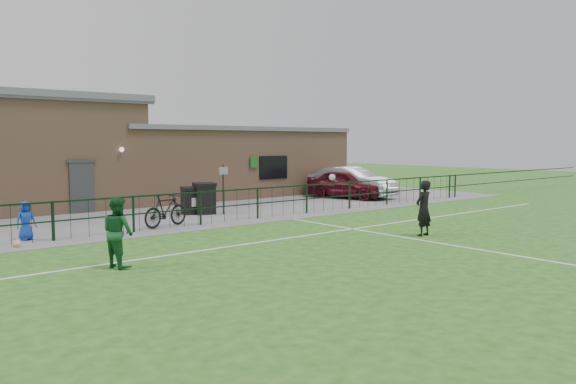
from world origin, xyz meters
TOP-DOWN VIEW (x-y plane):
  - ground at (0.00, 0.00)m, footprint 90.00×90.00m
  - paving_strip at (0.00, 13.50)m, footprint 34.00×13.00m
  - pitch_line_touch at (0.00, 7.80)m, footprint 28.00×0.10m
  - pitch_line_mid at (0.00, 4.00)m, footprint 28.00×0.10m
  - pitch_line_perp at (2.00, 0.00)m, footprint 0.10×16.00m
  - perimeter_fence at (0.00, 8.00)m, footprint 28.00×0.10m
  - wheelie_bin_left at (0.21, 10.56)m, footprint 1.01×1.08m
  - wheelie_bin_right at (-0.24, 10.87)m, footprint 0.86×0.92m
  - sign_post at (0.71, 9.91)m, footprint 0.07×0.07m
  - car_maroon at (9.20, 11.23)m, footprint 2.75×4.60m
  - car_silver at (9.78, 11.43)m, footprint 2.31×5.03m
  - bicycle_d at (-2.66, 8.35)m, footprint 1.96×1.00m
  - spectator_child at (-7.08, 8.67)m, footprint 0.60×0.43m
  - goalkeeper_kick at (2.67, 1.70)m, footprint 1.12×3.72m
  - outfield_player at (-6.43, 3.50)m, footprint 0.78×0.92m
  - ball_ground at (-7.60, 7.68)m, footprint 0.23×0.23m
  - clubhouse at (-0.88, 16.50)m, footprint 24.25×5.40m

SIDE VIEW (x-z plane):
  - ground at x=0.00m, z-range 0.00..0.00m
  - pitch_line_touch at x=0.00m, z-range 0.00..0.01m
  - pitch_line_mid at x=0.00m, z-range 0.00..0.01m
  - pitch_line_perp at x=2.00m, z-range 0.00..0.01m
  - paving_strip at x=0.00m, z-range 0.00..0.02m
  - ball_ground at x=-7.60m, z-range 0.00..0.23m
  - wheelie_bin_right at x=-0.24m, z-range 0.02..1.03m
  - bicycle_d at x=-2.66m, z-range 0.02..1.15m
  - perimeter_fence at x=0.00m, z-range 0.00..1.20m
  - spectator_child at x=-7.08m, z-range 0.02..1.18m
  - wheelie_bin_left at x=0.21m, z-range 0.02..1.19m
  - car_maroon at x=9.20m, z-range 0.02..1.49m
  - car_silver at x=9.78m, z-range 0.02..1.62m
  - outfield_player at x=-6.43m, z-range 0.00..1.67m
  - goalkeeper_kick at x=2.67m, z-range -0.02..1.80m
  - sign_post at x=0.71m, z-range 0.02..2.02m
  - clubhouse at x=-0.88m, z-range -0.26..4.70m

